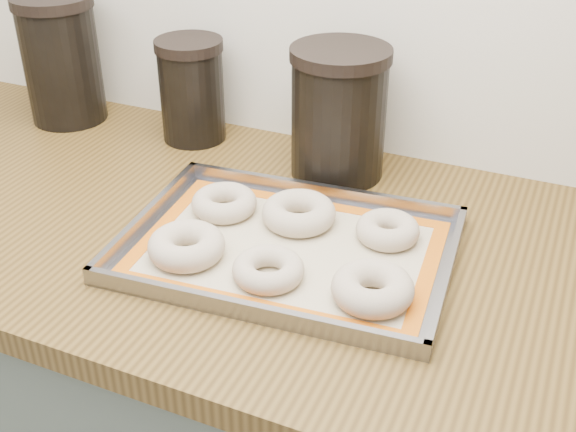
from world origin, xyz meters
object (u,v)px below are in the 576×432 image
at_px(bagel_back_right, 388,230).
at_px(canister_right, 339,113).
at_px(bagel_front_mid, 268,269).
at_px(canister_mid, 192,90).
at_px(bagel_front_left, 187,246).
at_px(bagel_back_mid, 299,213).
at_px(baking_tray, 288,248).
at_px(canister_left, 61,59).
at_px(bagel_front_right, 373,288).
at_px(bagel_back_left, 224,203).

distance_m(bagel_back_right, canister_right, 0.24).
height_order(bagel_front_mid, canister_mid, canister_mid).
bearing_deg(bagel_back_right, bagel_front_left, -147.41).
bearing_deg(bagel_front_mid, bagel_front_left, 179.35).
height_order(bagel_front_left, bagel_back_right, bagel_front_left).
relative_size(bagel_back_mid, canister_mid, 0.59).
relative_size(baking_tray, bagel_front_mid, 4.99).
distance_m(canister_left, canister_mid, 0.28).
relative_size(bagel_front_right, canister_right, 0.49).
relative_size(bagel_back_right, canister_left, 0.38).
bearing_deg(bagel_back_mid, bagel_back_left, -172.62).
relative_size(baking_tray, bagel_front_right, 4.54).
bearing_deg(bagel_back_right, baking_tray, -146.48).
relative_size(bagel_front_right, bagel_back_right, 1.16).
relative_size(bagel_back_mid, bagel_back_right, 1.21).
bearing_deg(baking_tray, bagel_front_mid, -86.48).
xyz_separation_m(bagel_front_mid, canister_right, (-0.03, 0.33, 0.09)).
bearing_deg(bagel_back_right, bagel_front_mid, -126.75).
height_order(baking_tray, bagel_back_mid, bagel_back_mid).
bearing_deg(canister_mid, bagel_front_left, -61.54).
bearing_deg(bagel_front_right, bagel_back_mid, 139.61).
bearing_deg(bagel_front_right, bagel_back_right, 99.41).
relative_size(baking_tray, bagel_back_left, 4.82).
distance_m(baking_tray, canister_left, 0.66).
height_order(bagel_front_mid, canister_right, canister_right).
height_order(bagel_front_left, bagel_front_right, same).
height_order(bagel_back_mid, bagel_back_right, bagel_back_mid).
xyz_separation_m(bagel_back_left, bagel_back_mid, (0.12, 0.02, 0.00)).
bearing_deg(canister_right, bagel_front_mid, -85.53).
relative_size(bagel_back_right, canister_mid, 0.49).
relative_size(bagel_front_left, bagel_front_right, 1.01).
xyz_separation_m(baking_tray, canister_right, (-0.02, 0.26, 0.10)).
bearing_deg(baking_tray, bagel_front_right, -23.90).
relative_size(baking_tray, canister_right, 2.20).
bearing_deg(bagel_back_mid, bagel_front_mid, -83.00).
bearing_deg(bagel_back_right, canister_right, 129.23).
xyz_separation_m(bagel_front_right, canister_left, (-0.73, 0.33, 0.10)).
height_order(bagel_back_mid, canister_right, canister_right).
relative_size(bagel_front_mid, canister_mid, 0.52).
bearing_deg(bagel_back_left, bagel_front_right, -23.44).
distance_m(bagel_back_right, canister_mid, 0.49).
bearing_deg(bagel_back_mid, canister_left, 161.47).
bearing_deg(canister_left, canister_mid, 4.12).
distance_m(bagel_front_mid, canister_right, 0.35).
bearing_deg(bagel_front_mid, canister_mid, 131.69).
height_order(bagel_front_right, bagel_back_left, bagel_front_right).
relative_size(baking_tray, bagel_back_mid, 4.35).
distance_m(baking_tray, bagel_front_mid, 0.08).
height_order(bagel_back_right, canister_right, canister_right).
bearing_deg(bagel_front_left, bagel_back_mid, 53.45).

